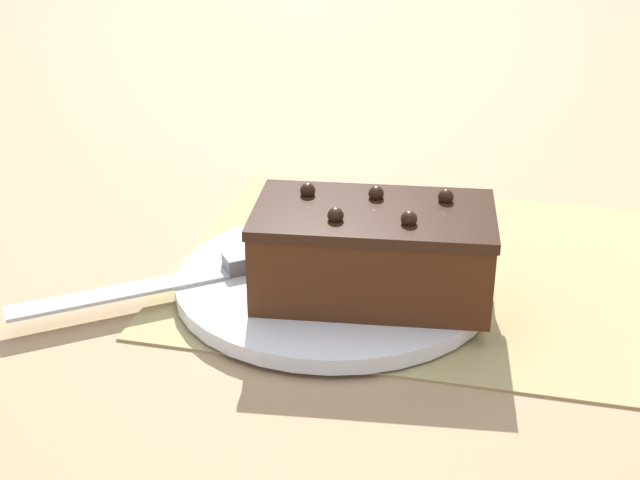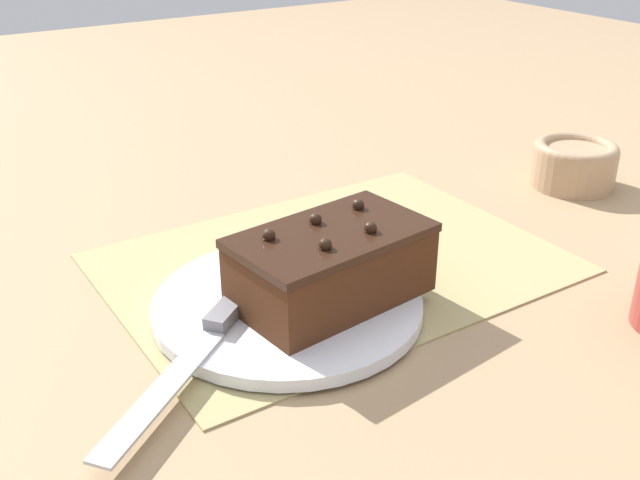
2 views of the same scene
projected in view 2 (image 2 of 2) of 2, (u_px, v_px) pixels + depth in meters
The scene contains 6 objects.
ground_plane at pixel (333, 264), 0.80m from camera, with size 3.00×3.00×0.00m, color #9E7F5B.
placemat_woven at pixel (333, 262), 0.79m from camera, with size 0.46×0.34×0.00m, color tan.
cake_plate at pixel (288, 304), 0.70m from camera, with size 0.25×0.25×0.01m.
chocolate_cake at pixel (331, 265), 0.68m from camera, with size 0.19×0.12×0.08m.
serving_knife at pixel (212, 331), 0.64m from camera, with size 0.21×0.17×0.01m.
small_bowl at pixel (574, 163), 0.98m from camera, with size 0.11×0.11×0.06m.
Camera 2 is at (-0.39, -0.58, 0.37)m, focal length 42.00 mm.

